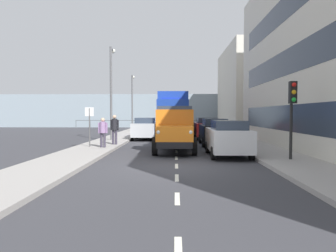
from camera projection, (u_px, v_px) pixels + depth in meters
name	position (u px, v px, depth m)	size (l,w,h in m)	color
ground_plane	(176.00, 141.00, 23.12)	(80.00, 80.00, 0.00)	#38383D
sidewalk_left	(239.00, 140.00, 23.01)	(2.53, 41.20, 0.15)	#9E9993
sidewalk_right	(114.00, 140.00, 23.23)	(2.53, 41.20, 0.15)	#9E9993
road_centreline_markings	(176.00, 142.00, 22.21)	(0.12, 36.70, 0.01)	silver
building_far_block	(258.00, 90.00, 37.02)	(7.82, 13.34, 9.78)	beige
sea_horizon	(176.00, 111.00, 46.60)	(80.00, 0.80, 5.00)	#84939E
seawall_railing	(176.00, 122.00, 43.06)	(28.08, 0.08, 1.20)	#4C5156
truck_vintage_orange	(175.00, 130.00, 16.35)	(2.17, 5.64, 2.43)	black
lorry_cargo_blue	(173.00, 113.00, 26.90)	(2.58, 8.20, 3.87)	#193899
car_white_kerbside_near	(228.00, 138.00, 14.71)	(1.85, 3.93, 1.72)	white
car_black_kerbside_1	(214.00, 131.00, 19.95)	(1.76, 3.99, 1.72)	black
car_red_kerbside_2	(207.00, 128.00, 24.84)	(1.93, 3.93, 1.72)	#B21E1E
car_silver_oppositeside_0	(145.00, 128.00, 24.48)	(1.82, 4.23, 1.72)	#B7BABF
pedestrian_by_lamp	(103.00, 130.00, 17.31)	(0.53, 0.34, 1.66)	#383342
pedestrian_with_bag	(115.00, 127.00, 18.98)	(0.53, 0.34, 1.81)	#383342
traffic_light_near	(292.00, 103.00, 12.63)	(0.28, 0.41, 3.20)	black
lamp_post_promenade	(111.00, 85.00, 22.39)	(0.32, 1.14, 6.70)	#59595B
lamp_post_far	(132.00, 97.00, 34.33)	(0.32, 1.14, 6.18)	#59595B
street_sign	(89.00, 120.00, 17.66)	(0.50, 0.07, 2.25)	#4C4C4C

